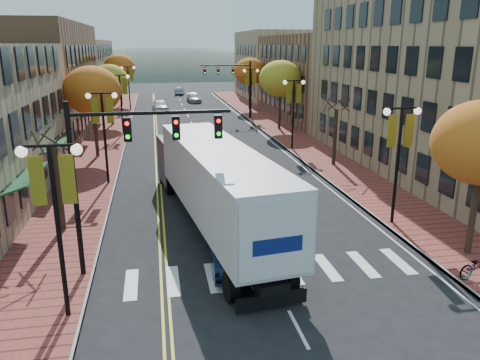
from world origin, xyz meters
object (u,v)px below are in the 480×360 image
semi_truck (211,178)px  bicycle (478,265)px  navy_sedan (231,243)px  black_suv (269,193)px

semi_truck → bicycle: bearing=-45.6°
semi_truck → navy_sedan: 4.45m
bicycle → navy_sedan: bearing=56.7°
navy_sedan → black_suv: navy_sedan is taller
navy_sedan → bicycle: size_ratio=2.78×
black_suv → bicycle: black_suv is taller
navy_sedan → bicycle: navy_sedan is taller
navy_sedan → black_suv: (3.34, 6.76, -0.13)m
semi_truck → black_suv: bearing=28.7°
semi_truck → navy_sedan: semi_truck is taller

